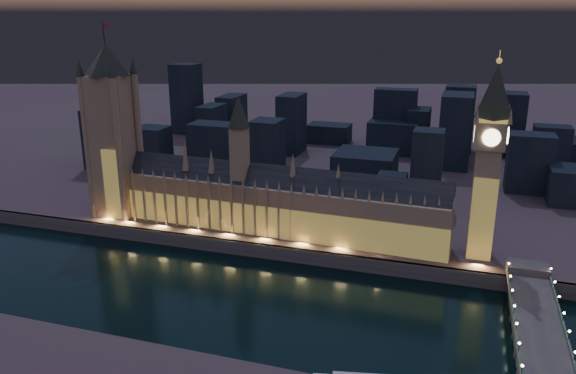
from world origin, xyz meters
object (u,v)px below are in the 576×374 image
(victoria_tower, at_px, (112,123))
(palace_of_westminster, at_px, (271,201))
(elizabeth_tower, at_px, (490,147))
(westminster_bridge, at_px, (536,330))

(victoria_tower, bearing_deg, palace_of_westminster, -0.10)
(elizabeth_tower, bearing_deg, palace_of_westminster, -179.91)
(palace_of_westminster, bearing_deg, elizabeth_tower, 0.09)
(palace_of_westminster, xyz_separation_m, victoria_tower, (-102.69, 0.19, 39.44))
(elizabeth_tower, bearing_deg, westminster_bridge, -70.75)
(elizabeth_tower, bearing_deg, victoria_tower, -180.00)
(palace_of_westminster, bearing_deg, victoria_tower, 179.90)
(westminster_bridge, bearing_deg, victoria_tower, 164.81)
(victoria_tower, relative_size, elizabeth_tower, 1.11)
(westminster_bridge, bearing_deg, elizabeth_tower, 109.25)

